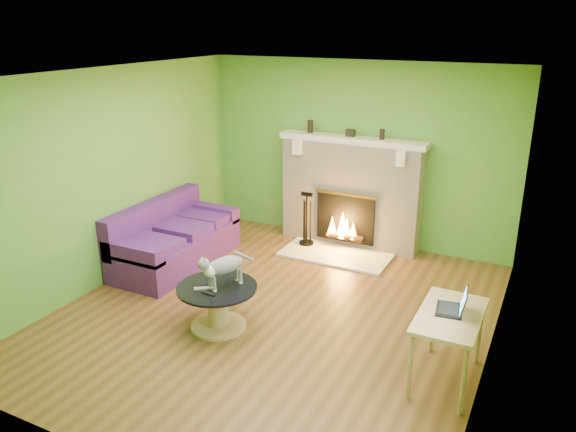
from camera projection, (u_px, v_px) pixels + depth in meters
name	position (u px, v px, depth m)	size (l,w,h in m)	color
floor	(275.00, 313.00, 6.29)	(5.00, 5.00, 0.00)	#583919
ceiling	(273.00, 75.00, 5.42)	(5.00, 5.00, 0.00)	white
wall_back	(357.00, 154.00, 7.96)	(5.00, 5.00, 0.00)	#4F9530
wall_front	(99.00, 306.00, 3.75)	(5.00, 5.00, 0.00)	#4F9530
wall_left	(111.00, 177.00, 6.80)	(5.00, 5.00, 0.00)	#4F9530
wall_right	(501.00, 238.00, 4.91)	(5.00, 5.00, 0.00)	#4F9530
window_frame	(489.00, 247.00, 4.07)	(1.20, 1.20, 0.00)	silver
window_pane	(488.00, 247.00, 4.07)	(1.06, 1.06, 0.00)	white
fireplace	(351.00, 193.00, 7.98)	(2.10, 0.46, 1.58)	beige
hearth	(336.00, 255.00, 7.80)	(1.50, 0.75, 0.03)	beige
mantel	(352.00, 140.00, 7.71)	(2.10, 0.28, 0.08)	beige
sofa	(173.00, 240.00, 7.48)	(0.87, 1.86, 0.84)	#4B1C6A
coffee_table	(218.00, 304.00, 5.91)	(0.85, 0.85, 0.48)	tan
desk	(449.00, 322.00, 4.92)	(0.53, 0.92, 0.68)	tan
cat	(225.00, 269.00, 5.78)	(0.23, 0.63, 0.39)	#5D5C61
remote_silver	(202.00, 288.00, 5.78)	(0.17, 0.04, 0.02)	gray
remote_black	(209.00, 293.00, 5.68)	(0.16, 0.04, 0.02)	black
laptop	(450.00, 299.00, 4.91)	(0.26, 0.30, 0.22)	black
fire_tools	(307.00, 218.00, 8.01)	(0.21, 0.21, 0.78)	black
mantel_vase_left	(310.00, 126.00, 7.97)	(0.08, 0.08, 0.18)	black
mantel_vase_right	(382.00, 134.00, 7.53)	(0.07, 0.07, 0.14)	black
mantel_box	(350.00, 133.00, 7.72)	(0.12, 0.08, 0.10)	black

